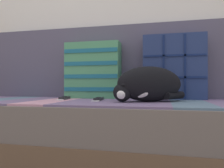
% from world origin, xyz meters
% --- Properties ---
extents(ground_plane, '(14.00, 14.00, 0.00)m').
position_xyz_m(ground_plane, '(0.00, 0.00, 0.00)').
color(ground_plane, '#7A6651').
extents(couch, '(1.90, 0.84, 0.36)m').
position_xyz_m(couch, '(-0.00, 0.13, 0.18)').
color(couch, brown).
rests_on(couch, ground_plane).
extents(sofa_backrest, '(1.86, 0.14, 0.55)m').
position_xyz_m(sofa_backrest, '(0.00, 0.48, 0.63)').
color(sofa_backrest, '#514C60').
rests_on(sofa_backrest, couch).
extents(throw_pillow_quilted, '(0.40, 0.14, 0.43)m').
position_xyz_m(throw_pillow_quilted, '(0.53, 0.33, 0.58)').
color(throw_pillow_quilted, navy).
rests_on(throw_pillow_quilted, couch).
extents(throw_pillow_striped, '(0.40, 0.14, 0.40)m').
position_xyz_m(throw_pillow_striped, '(-0.04, 0.33, 0.56)').
color(throw_pillow_striped, '#4C9366').
rests_on(throw_pillow_striped, couch).
extents(sleeping_cat, '(0.42, 0.34, 0.20)m').
position_xyz_m(sleeping_cat, '(0.37, 0.06, 0.45)').
color(sleeping_cat, black).
rests_on(sleeping_cat, couch).
extents(game_remote_near, '(0.06, 0.20, 0.02)m').
position_xyz_m(game_remote_near, '(0.07, 0.09, 0.37)').
color(game_remote_near, black).
rests_on(game_remote_near, couch).
extents(game_remote_far, '(0.07, 0.19, 0.02)m').
position_xyz_m(game_remote_far, '(-0.18, 0.14, 0.37)').
color(game_remote_far, black).
rests_on(game_remote_far, couch).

